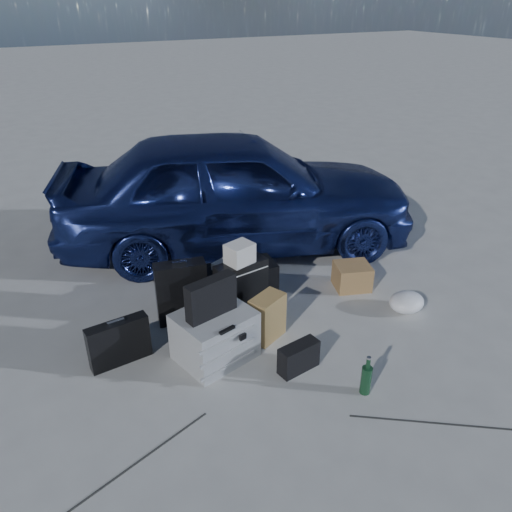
{
  "coord_description": "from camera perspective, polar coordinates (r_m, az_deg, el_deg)",
  "views": [
    {
      "loc": [
        -1.6,
        -2.73,
        2.7
      ],
      "look_at": [
        0.34,
        0.85,
        0.54
      ],
      "focal_mm": 35.0,
      "sensor_mm": 36.0,
      "label": 1
    }
  ],
  "objects": [
    {
      "name": "plastic_bag",
      "position": [
        4.96,
        16.84,
        -5.07
      ],
      "size": [
        0.35,
        0.29,
        0.19
      ],
      "primitive_type": "ellipsoid",
      "rotation": [
        0.0,
        0.0,
        0.0
      ],
      "color": "silver",
      "rests_on": "ground"
    },
    {
      "name": "kraft_bag",
      "position": [
        4.35,
        1.29,
        -7.02
      ],
      "size": [
        0.36,
        0.29,
        0.41
      ],
      "primitive_type": "cube",
      "rotation": [
        0.0,
        0.0,
        0.41
      ],
      "color": "olive",
      "rests_on": "ground"
    },
    {
      "name": "white_carton",
      "position": [
        4.37,
        -1.88,
        0.3
      ],
      "size": [
        0.27,
        0.24,
        0.18
      ],
      "primitive_type": "cube",
      "rotation": [
        0.0,
        0.0,
        0.27
      ],
      "color": "beige",
      "rests_on": "suitcase_right"
    },
    {
      "name": "briefcase",
      "position": [
        4.23,
        -15.38,
        -9.5
      ],
      "size": [
        0.51,
        0.15,
        0.39
      ],
      "primitive_type": "cube",
      "rotation": [
        0.0,
        0.0,
        0.09
      ],
      "color": "black",
      "rests_on": "ground"
    },
    {
      "name": "cardboard_box",
      "position": [
        5.19,
        10.92,
        -2.28
      ],
      "size": [
        0.42,
        0.4,
        0.26
      ],
      "primitive_type": "cube",
      "rotation": [
        0.0,
        0.0,
        -0.33
      ],
      "color": "olive",
      "rests_on": "ground"
    },
    {
      "name": "pelican_case",
      "position": [
        4.14,
        -4.74,
        -9.05
      ],
      "size": [
        0.68,
        0.6,
        0.43
      ],
      "primitive_type": "cube",
      "rotation": [
        0.0,
        0.0,
        0.24
      ],
      "color": "#999B9E",
      "rests_on": "ground"
    },
    {
      "name": "messenger_bag",
      "position": [
        4.07,
        4.9,
        -11.46
      ],
      "size": [
        0.36,
        0.17,
        0.24
      ],
      "primitive_type": "cube",
      "rotation": [
        0.0,
        0.0,
        0.14
      ],
      "color": "black",
      "rests_on": "ground"
    },
    {
      "name": "flat_box_black",
      "position": [
        4.73,
        -1.97,
        -0.29
      ],
      "size": [
        0.29,
        0.25,
        0.05
      ],
      "primitive_type": "cube",
      "rotation": [
        0.0,
        0.0,
        -0.35
      ],
      "color": "black",
      "rests_on": "flat_box_white"
    },
    {
      "name": "flat_box_white",
      "position": [
        4.76,
        -2.18,
        -0.9
      ],
      "size": [
        0.48,
        0.43,
        0.07
      ],
      "primitive_type": "cube",
      "rotation": [
        0.0,
        0.0,
        0.38
      ],
      "color": "beige",
      "rests_on": "duffel_bag"
    },
    {
      "name": "laptop_bag",
      "position": [
        3.92,
        -5.16,
        -4.75
      ],
      "size": [
        0.44,
        0.19,
        0.32
      ],
      "primitive_type": "cube",
      "rotation": [
        0.0,
        0.0,
        0.21
      ],
      "color": "black",
      "rests_on": "pelican_case"
    },
    {
      "name": "ground",
      "position": [
        4.16,
        1.51,
        -12.51
      ],
      "size": [
        60.0,
        60.0,
        0.0
      ],
      "primitive_type": "plane",
      "color": "#AAAAA5",
      "rests_on": "ground"
    },
    {
      "name": "suitcase_left",
      "position": [
        4.57,
        -8.51,
        -4.12
      ],
      "size": [
        0.48,
        0.26,
        0.59
      ],
      "primitive_type": "cube",
      "rotation": [
        0.0,
        0.0,
        -0.21
      ],
      "color": "black",
      "rests_on": "ground"
    },
    {
      "name": "suitcase_right",
      "position": [
        4.56,
        -1.69,
        -3.96
      ],
      "size": [
        0.5,
        0.23,
        0.58
      ],
      "primitive_type": "cube",
      "rotation": [
        0.0,
        0.0,
        0.12
      ],
      "color": "black",
      "rests_on": "ground"
    },
    {
      "name": "car",
      "position": [
        5.79,
        -2.32,
        7.57
      ],
      "size": [
        4.34,
        2.86,
        1.37
      ],
      "primitive_type": "imported",
      "rotation": [
        0.0,
        0.0,
        1.23
      ],
      "color": "navy",
      "rests_on": "ground"
    },
    {
      "name": "green_bottle",
      "position": [
        3.92,
        12.52,
        -13.21
      ],
      "size": [
        0.11,
        0.11,
        0.32
      ],
      "primitive_type": "cylinder",
      "rotation": [
        0.0,
        0.0,
        0.42
      ],
      "color": "#11331C",
      "rests_on": "ground"
    },
    {
      "name": "duffel_bag",
      "position": [
        4.89,
        -2.02,
        -3.05
      ],
      "size": [
        0.77,
        0.4,
        0.37
      ],
      "primitive_type": "cube",
      "rotation": [
        0.0,
        0.0,
        -0.11
      ],
      "color": "black",
      "rests_on": "ground"
    }
  ]
}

